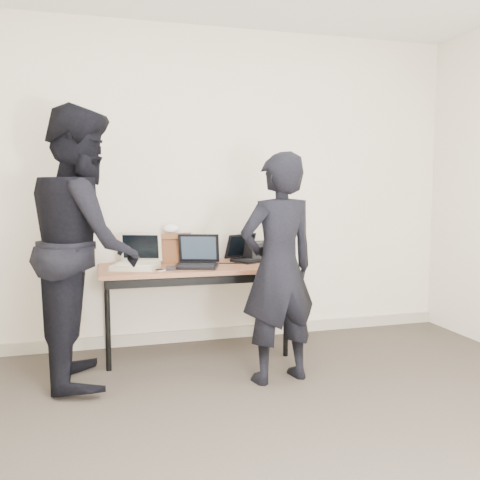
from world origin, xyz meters
name	(u,v)px	position (x,y,z in m)	size (l,w,h in m)	color
room	(315,190)	(0.00, 0.00, 1.35)	(4.60, 4.60, 2.80)	#413931
desk	(195,273)	(-0.20, 1.90, 0.66)	(1.52, 0.69, 0.72)	brown
laptop_beige	(137,261)	(-0.65, 1.90, 0.77)	(0.43, 0.43, 0.27)	beige
laptop_center	(197,260)	(-0.18, 1.85, 0.78)	(0.41, 0.41, 0.25)	black
laptop_right	(248,255)	(0.30, 2.05, 0.77)	(0.41, 0.40, 0.23)	black
leather_satchel	(168,248)	(-0.38, 2.12, 0.85)	(0.37, 0.21, 0.25)	#5C3018
tissue	(171,229)	(-0.35, 2.13, 1.00)	(0.13, 0.10, 0.08)	white
equipment_box	(262,251)	(0.43, 2.09, 0.80)	(0.27, 0.23, 0.15)	black
power_brick	(171,268)	(-0.42, 1.73, 0.73)	(0.07, 0.05, 0.03)	black
cables	(200,265)	(-0.15, 1.90, 0.72)	(1.14, 0.50, 0.01)	black
person_typist	(278,268)	(0.24, 1.14, 0.80)	(0.58, 0.38, 1.59)	black
person_observer	(84,245)	(-1.04, 1.55, 0.95)	(0.93, 0.72, 1.91)	black
baseboard	(210,334)	(0.00, 2.23, 0.05)	(4.50, 0.03, 0.10)	#B0A892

